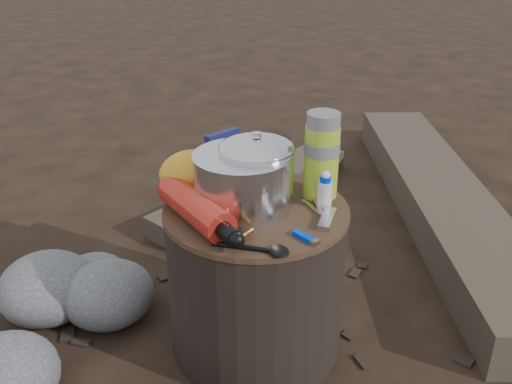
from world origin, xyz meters
name	(u,v)px	position (x,y,z in m)	size (l,w,h in m)	color
ground	(256,341)	(0.00, 0.00, 0.00)	(60.00, 60.00, 0.00)	black
stump	(256,279)	(0.00, 0.00, 0.22)	(0.47, 0.47, 0.43)	black
rock_ring	(83,374)	(-0.48, -0.06, 0.11)	(0.49, 1.07, 0.21)	#56565B
log_main	(442,202)	(0.96, 0.39, 0.07)	(0.30, 1.78, 0.15)	#3D3429
log_small	(255,189)	(0.35, 0.84, 0.04)	(0.19, 1.05, 0.09)	#3D3429
foil_windscreen	(242,182)	(-0.03, 0.01, 0.51)	(0.24, 0.24, 0.15)	silver
camping_pot	(257,172)	(0.01, 0.02, 0.53)	(0.19, 0.19, 0.19)	silver
fuel_bottle	(196,208)	(-0.16, -0.01, 0.47)	(0.08, 0.32, 0.08)	red
thermos	(322,156)	(0.19, 0.00, 0.55)	(0.09, 0.09, 0.23)	#97B727
travel_mug	(276,158)	(0.13, 0.16, 0.49)	(0.08, 0.08, 0.11)	black
stuff_sack	(193,173)	(-0.12, 0.14, 0.49)	(0.18, 0.14, 0.12)	gold
food_pouch	(225,156)	(-0.01, 0.20, 0.50)	(0.11, 0.02, 0.14)	#13154F
lighter	(304,236)	(0.04, -0.18, 0.44)	(0.02, 0.07, 0.01)	#0032D7
multitool	(327,219)	(0.13, -0.13, 0.44)	(0.03, 0.10, 0.01)	silver
pot_grabber	(316,210)	(0.13, -0.08, 0.44)	(0.03, 0.13, 0.01)	silver
spork	(244,247)	(-0.10, -0.17, 0.44)	(0.04, 0.17, 0.01)	black
squeeze_bottle	(325,191)	(0.16, -0.06, 0.48)	(0.04, 0.04, 0.09)	silver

